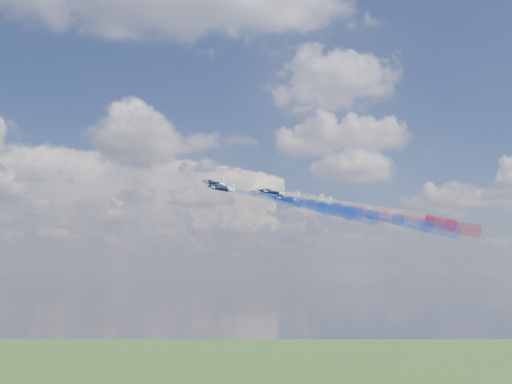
# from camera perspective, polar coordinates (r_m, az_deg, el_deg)

# --- Properties ---
(jet_lead) EXTENTS (14.20, 13.92, 5.73)m
(jet_lead) POSITION_cam_1_polar(r_m,az_deg,el_deg) (185.28, -4.32, 0.93)
(jet_lead) COLOR black
(trail_lead) EXTENTS (35.02, 29.95, 13.47)m
(trail_lead) POSITION_cam_1_polar(r_m,az_deg,el_deg) (167.78, 1.93, -0.20)
(trail_lead) COLOR white
(jet_inner_left) EXTENTS (14.20, 13.92, 5.73)m
(jet_inner_left) POSITION_cam_1_polar(r_m,az_deg,el_deg) (167.39, -3.60, 0.50)
(jet_inner_left) COLOR black
(trail_inner_left) EXTENTS (35.02, 29.95, 13.47)m
(trail_inner_left) POSITION_cam_1_polar(r_m,az_deg,el_deg) (150.29, 3.46, -0.81)
(trail_inner_left) COLOR blue
(jet_inner_right) EXTENTS (14.20, 13.92, 5.73)m
(jet_inner_right) POSITION_cam_1_polar(r_m,az_deg,el_deg) (184.45, 0.73, -0.13)
(jet_inner_right) COLOR black
(trail_inner_right) EXTENTS (35.02, 29.95, 13.47)m
(trail_inner_right) POSITION_cam_1_polar(r_m,az_deg,el_deg) (168.86, 7.46, -1.36)
(trail_inner_right) COLOR red
(jet_outer_left) EXTENTS (14.20, 13.92, 5.73)m
(jet_outer_left) POSITION_cam_1_polar(r_m,az_deg,el_deg) (153.24, -3.53, 0.35)
(jet_outer_left) COLOR black
(trail_outer_left) EXTENTS (35.02, 29.95, 13.47)m
(trail_outer_left) POSITION_cam_1_polar(r_m,az_deg,el_deg) (136.31, 4.28, -1.12)
(trail_outer_left) COLOR blue
(jet_center_third) EXTENTS (14.20, 13.92, 5.73)m
(jet_center_third) POSITION_cam_1_polar(r_m,az_deg,el_deg) (166.94, 1.64, -0.04)
(jet_center_third) COLOR black
(trail_center_third) EXTENTS (35.02, 29.95, 13.47)m
(trail_center_third) POSITION_cam_1_polar(r_m,az_deg,el_deg) (151.84, 9.24, -1.40)
(trail_center_third) COLOR white
(jet_outer_right) EXTENTS (14.20, 13.92, 5.73)m
(jet_outer_right) POSITION_cam_1_polar(r_m,az_deg,el_deg) (183.14, 5.70, -0.72)
(jet_outer_right) COLOR black
(trail_outer_right) EXTENTS (35.02, 29.95, 13.47)m
(trail_outer_right) POSITION_cam_1_polar(r_m,az_deg,el_deg) (169.55, 12.88, -2.00)
(trail_outer_right) COLOR red
(jet_rear_left) EXTENTS (14.20, 13.92, 5.73)m
(jet_rear_left) POSITION_cam_1_polar(r_m,az_deg,el_deg) (151.78, 3.01, -0.72)
(jet_rear_left) COLOR black
(trail_rear_left) EXTENTS (35.02, 29.95, 13.47)m
(trail_rear_left) POSITION_cam_1_polar(r_m,az_deg,el_deg) (137.41, 11.58, -2.29)
(trail_rear_left) COLOR blue
(jet_rear_right) EXTENTS (14.20, 13.92, 5.73)m
(jet_rear_right) POSITION_cam_1_polar(r_m,az_deg,el_deg) (168.69, 6.42, -1.05)
(jet_rear_right) COLOR black
(trail_rear_right) EXTENTS (35.02, 29.95, 13.47)m
(trail_rear_right) POSITION_cam_1_polar(r_m,az_deg,el_deg) (155.53, 14.33, -2.46)
(trail_rear_right) COLOR red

